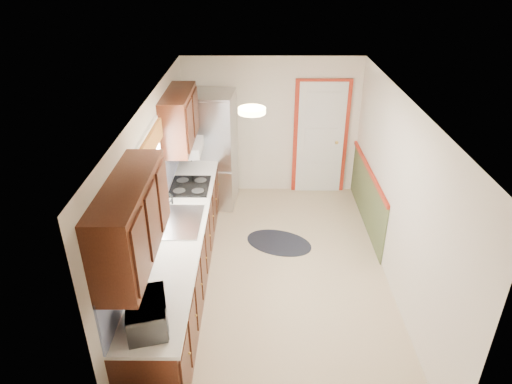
{
  "coord_description": "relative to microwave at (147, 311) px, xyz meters",
  "views": [
    {
      "loc": [
        -0.23,
        -4.96,
        3.89
      ],
      "look_at": [
        -0.26,
        0.2,
        1.15
      ],
      "focal_mm": 32.0,
      "sensor_mm": 36.0,
      "label": 1
    }
  ],
  "objects": [
    {
      "name": "back_wall_trim",
      "position": [
        2.19,
        4.16,
        -0.22
      ],
      "size": [
        1.12,
        2.3,
        2.08
      ],
      "color": "maroon",
      "rests_on": "ground"
    },
    {
      "name": "cooktop",
      "position": [
        0.01,
        2.7,
        -0.16
      ],
      "size": [
        0.54,
        0.65,
        0.02
      ],
      "primitive_type": "cube",
      "color": "black",
      "rests_on": "kitchen_run"
    },
    {
      "name": "rug",
      "position": [
        1.28,
        2.68,
        -1.11
      ],
      "size": [
        1.17,
        0.99,
        0.01
      ],
      "primitive_type": "ellipsoid",
      "rotation": [
        0.0,
        0.0,
        -0.4
      ],
      "color": "black",
      "rests_on": "ground"
    },
    {
      "name": "ceiling_fixture",
      "position": [
        0.9,
        1.75,
        1.25
      ],
      "size": [
        0.3,
        0.3,
        0.06
      ],
      "primitive_type": "cylinder",
      "color": "#FFD88C",
      "rests_on": "room_shell"
    },
    {
      "name": "kitchen_run",
      "position": [
        -0.04,
        1.66,
        -0.3
      ],
      "size": [
        0.63,
        4.0,
        2.2
      ],
      "color": "#3E1A0E",
      "rests_on": "ground"
    },
    {
      "name": "room_shell",
      "position": [
        1.2,
        1.95,
        0.09
      ],
      "size": [
        3.2,
        5.2,
        2.52
      ],
      "color": "#C5AF8A",
      "rests_on": "ground"
    },
    {
      "name": "microwave",
      "position": [
        0.0,
        0.0,
        0.0
      ],
      "size": [
        0.4,
        0.56,
        0.34
      ],
      "primitive_type": "imported",
      "rotation": [
        0.0,
        0.0,
        1.83
      ],
      "color": "white",
      "rests_on": "kitchen_run"
    },
    {
      "name": "refrigerator",
      "position": [
        0.18,
        4.0,
        -0.15
      ],
      "size": [
        0.87,
        0.84,
        1.92
      ],
      "rotation": [
        0.0,
        0.0,
        -0.09
      ],
      "color": "#B7B7BC",
      "rests_on": "ground"
    }
  ]
}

